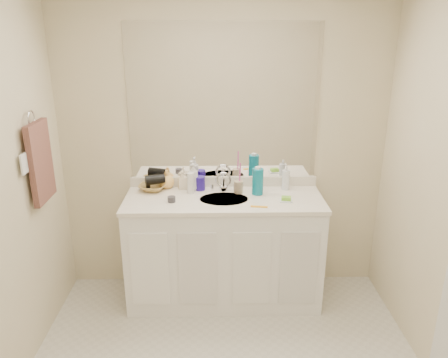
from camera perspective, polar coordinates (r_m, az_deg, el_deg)
name	(u,v)px	position (r m, az deg, el deg)	size (l,w,h in m)	color
wall_back	(223,148)	(3.50, -0.10, 4.08)	(2.60, 0.02, 2.40)	beige
vanity_cabinet	(224,251)	(3.54, -0.02, -9.33)	(1.50, 0.55, 0.85)	white
countertop	(224,200)	(3.35, -0.02, -2.71)	(1.52, 0.57, 0.03)	white
backsplash	(223,181)	(3.57, -0.09, -0.33)	(1.52, 0.03, 0.08)	white
sink_basin	(224,200)	(3.33, -0.01, -2.79)	(0.37, 0.37, 0.02)	beige
faucet	(224,184)	(3.47, -0.06, -0.65)	(0.02, 0.02, 0.11)	silver
mirror	(223,103)	(3.42, -0.10, 9.88)	(1.48, 0.01, 1.20)	white
blue_mug	(200,183)	(3.49, -3.15, -0.56)	(0.08, 0.08, 0.11)	#27148F
tan_cup	(238,187)	(3.43, 1.90, -1.03)	(0.07, 0.07, 0.10)	tan
toothbrush	(240,175)	(3.40, 2.09, 0.58)	(0.01, 0.01, 0.20)	#EF3FB0
mouthwash_bottle	(258,182)	(3.39, 4.42, -0.33)	(0.09, 0.09, 0.21)	#0C7590
clear_pump_bottle	(286,180)	(3.53, 8.06, -0.11)	(0.06, 0.06, 0.16)	white
soap_dish	(286,201)	(3.31, 8.11, -2.81)	(0.10, 0.08, 0.01)	white
green_soap	(286,198)	(3.30, 8.13, -2.51)	(0.07, 0.05, 0.02)	#7CC830
orange_comb	(259,207)	(3.18, 4.61, -3.62)	(0.12, 0.03, 0.01)	#FBA91A
dark_jar	(172,199)	(3.28, -6.87, -2.65)	(0.06, 0.06, 0.04)	#34333A
extra_white_bottle	(191,183)	(3.41, -4.38, -0.56)	(0.05, 0.05, 0.17)	white
soap_bottle_white	(193,177)	(3.48, -4.03, 0.30)	(0.08, 0.08, 0.22)	white
soap_bottle_cream	(182,180)	(3.52, -5.45, -0.10)	(0.07, 0.07, 0.15)	#F6E8C8
soap_bottle_yellow	(167,179)	(3.55, -7.46, -0.02)	(0.12, 0.12, 0.15)	#FCC062
wicker_basket	(153,187)	(3.53, -9.26, -1.05)	(0.21, 0.21, 0.05)	#A38041
hair_dryer	(155,180)	(3.51, -9.00, -0.07)	(0.08, 0.08, 0.15)	black
towel_ring	(31,118)	(3.15, -23.88, 7.25)	(0.11, 0.11, 0.01)	silver
hand_towel	(41,162)	(3.21, -22.83, 2.05)	(0.04, 0.32, 0.55)	#4D2E29
switch_plate	(24,164)	(3.03, -24.66, 1.82)	(0.01, 0.09, 0.13)	white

